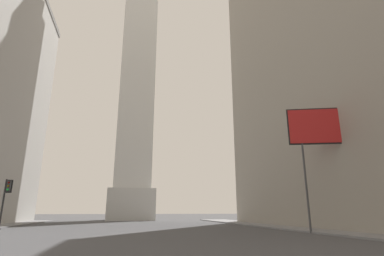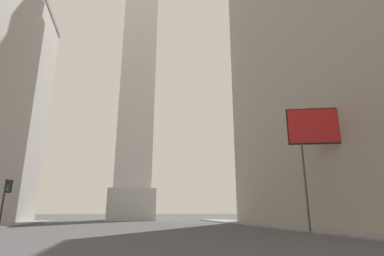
# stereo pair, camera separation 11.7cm
# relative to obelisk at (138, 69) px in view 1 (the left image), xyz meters

# --- Properties ---
(sidewalk_right) EXTENTS (5.00, 74.94, 0.15)m
(sidewalk_right) POSITION_rel_obelisk_xyz_m (16.26, -39.97, -33.16)
(sidewalk_right) COLOR slate
(sidewalk_right) RESTS_ON ground_plane
(building_right) EXTENTS (22.30, 41.83, 45.18)m
(building_right) POSITION_rel_obelisk_xyz_m (27.96, -35.75, -10.64)
(building_right) COLOR gray
(building_right) RESTS_ON ground_plane
(obelisk) EXTENTS (9.17, 9.17, 69.44)m
(obelisk) POSITION_rel_obelisk_xyz_m (0.00, 0.00, 0.00)
(obelisk) COLOR silver
(obelisk) RESTS_ON ground_plane
(traffic_light_mid_left) EXTENTS (0.77, 0.51, 4.93)m
(traffic_light_mid_left) POSITION_rel_obelisk_xyz_m (-13.23, -29.09, -29.98)
(traffic_light_mid_left) COLOR black
(traffic_light_mid_left) RESTS_ON ground_plane
(billboard_sign) EXTENTS (6.63, 2.47, 10.84)m
(billboard_sign) POSITION_rel_obelisk_xyz_m (16.00, -40.98, -24.39)
(billboard_sign) COLOR #3F3F42
(billboard_sign) RESTS_ON ground_plane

